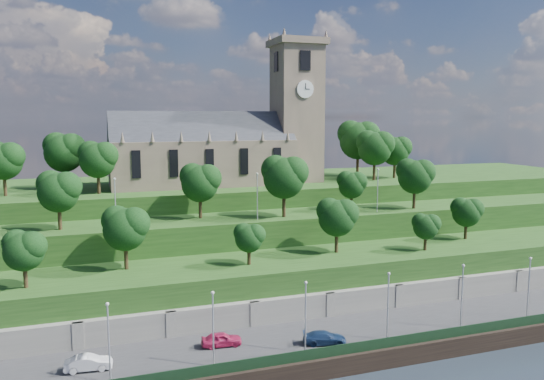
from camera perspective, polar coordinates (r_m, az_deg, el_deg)
name	(u,v)px	position (r m, az deg, el deg)	size (l,w,h in m)	color
ground	(332,378)	(59.05, 6.46, -19.41)	(320.00, 320.00, 0.00)	black
promenade	(310,345)	(63.54, 4.06, -16.33)	(160.00, 12.00, 2.00)	#2D2D30
quay_wall	(332,368)	(58.52, 6.50, -18.48)	(160.00, 0.50, 2.20)	black
fence	(330,352)	(58.40, 6.23, -16.90)	(160.00, 0.10, 1.20)	black
retaining_wall	(291,315)	(68.08, 2.06, -13.26)	(160.00, 2.10, 5.00)	slate
embankment_lower	(275,289)	(72.90, 0.35, -10.55)	(160.00, 12.00, 8.00)	#1D4015
embankment_upper	(252,254)	(82.37, -2.19, -6.94)	(160.00, 10.00, 12.00)	#1D4015
hilltop	(220,220)	(101.83, -5.61, -3.24)	(160.00, 32.00, 15.00)	#1D4015
church	(228,142)	(96.34, -4.71, 5.14)	(38.60, 12.35, 27.60)	brown
trees_lower	(265,224)	(70.76, -0.70, -3.72)	(67.65, 8.92, 8.07)	black
trees_upper	(267,179)	(79.88, -0.57, 1.15)	(60.68, 8.91, 9.38)	black
trees_hilltop	(259,147)	(97.35, -1.46, 4.65)	(75.88, 16.62, 11.41)	black
lamp_posts_promenade	(306,311)	(57.72, 3.63, -12.91)	(60.36, 0.36, 7.91)	#B2B2B7
lamp_posts_upper	(257,192)	(77.55, -1.60, -0.25)	(40.36, 0.36, 6.99)	#B2B2B7
car_left	(222,339)	(60.82, -5.45, -15.69)	(1.79, 4.44, 1.51)	#AD1C49
car_middle	(88,363)	(58.37, -19.14, -17.15)	(1.60, 4.58, 1.51)	silver
car_right	(325,338)	(61.38, 5.67, -15.52)	(1.95, 4.81, 1.40)	navy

